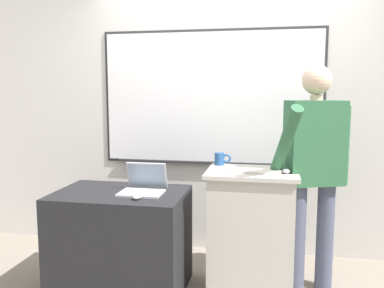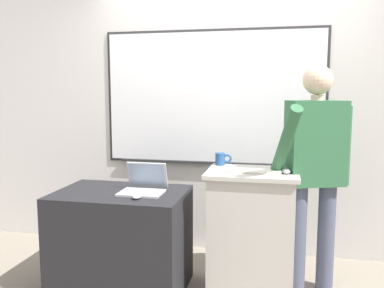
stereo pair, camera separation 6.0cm
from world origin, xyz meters
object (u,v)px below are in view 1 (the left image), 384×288
Objects in this scene: person_presenter at (314,163)px; side_desk at (121,241)px; wireless_keyboard at (254,171)px; coffee_mug at (221,159)px; computer_mouse_by_keyboard at (286,171)px; lectern_podium at (251,231)px; computer_mouse_by_laptop at (137,197)px; laptop at (144,185)px.

side_desk is at bearing 171.20° from person_presenter.
wireless_keyboard is 2.99× the size of coffee_mug.
wireless_keyboard is at bearing -176.97° from computer_mouse_by_keyboard.
wireless_keyboard is (0.01, -0.06, 0.48)m from lectern_podium.
coffee_mug is at bearing 137.19° from wireless_keyboard.
computer_mouse_by_laptop is (-1.24, -0.44, -0.21)m from person_presenter.
computer_mouse_by_laptop is at bearing -155.73° from lectern_podium.
side_desk is 0.48m from computer_mouse_by_laptop.
laptop is 3.19× the size of computer_mouse_by_keyboard.
person_presenter is (1.43, 0.27, 0.61)m from side_desk.
computer_mouse_by_laptop is (0.02, -0.21, -0.04)m from laptop.
coffee_mug is (-0.28, 0.26, 0.04)m from wireless_keyboard.
person_presenter reaches higher than lectern_podium.
computer_mouse_by_keyboard is 0.76× the size of coffee_mug.
coffee_mug reaches higher than laptop.
coffee_mug reaches higher than computer_mouse_by_keyboard.
laptop is at bearing 94.66° from computer_mouse_by_laptop.
computer_mouse_by_laptop is at bearing -160.14° from wireless_keyboard.
coffee_mug is at bearing 154.33° from computer_mouse_by_keyboard.
computer_mouse_by_laptop is (-0.80, -0.29, -0.16)m from wireless_keyboard.
coffee_mug is (-0.51, 0.24, 0.03)m from computer_mouse_by_keyboard.
computer_mouse_by_keyboard is (1.22, 0.13, 0.57)m from side_desk.
wireless_keyboard reaches higher than lectern_podium.
lectern_podium is 0.61m from coffee_mug.
lectern_podium is 2.39× the size of wireless_keyboard.
coffee_mug is (-0.71, 0.11, -0.01)m from person_presenter.
side_desk is at bearing -169.40° from lectern_podium.
laptop is (-0.80, -0.15, 0.36)m from lectern_podium.
laptop is at bearing -169.67° from lectern_podium.
person_presenter is at bearing 33.23° from computer_mouse_by_keyboard.
side_desk is at bearing -168.19° from laptop.
computer_mouse_by_keyboard reaches higher than computer_mouse_by_laptop.
laptop reaches higher than wireless_keyboard.
coffee_mug is at bearing 143.85° from lectern_podium.
computer_mouse_by_keyboard is (1.05, 0.09, 0.13)m from laptop.
computer_mouse_by_laptop is at bearing -41.70° from side_desk.
lectern_podium is 9.38× the size of computer_mouse_by_keyboard.
computer_mouse_by_keyboard is at bearing -166.08° from person_presenter.
wireless_keyboard is at bearing -77.20° from lectern_podium.
coffee_mug is at bearing 27.60° from side_desk.
person_presenter is at bearing -8.67° from coffee_mug.
side_desk is 9.82× the size of computer_mouse_by_keyboard.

